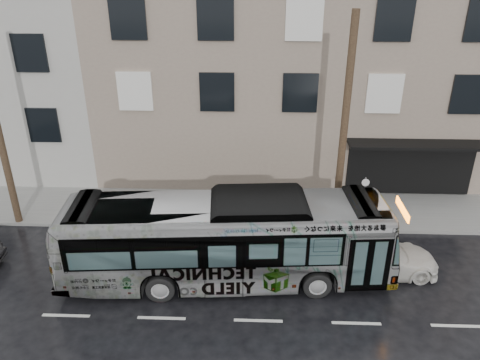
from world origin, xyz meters
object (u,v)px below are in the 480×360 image
object	(u,v)px
sign_post	(363,203)
bus	(226,240)
utility_pole_front	(344,129)
white_sedan	(377,257)

from	to	relation	value
sign_post	bus	size ratio (longest dim) A/B	0.20
utility_pole_front	white_sedan	distance (m)	5.10
sign_post	white_sedan	distance (m)	3.05
bus	white_sedan	distance (m)	5.71
utility_pole_front	sign_post	world-z (taller)	utility_pole_front
bus	sign_post	bearing A→B (deg)	-62.08
sign_post	white_sedan	size ratio (longest dim) A/B	0.53
utility_pole_front	sign_post	bearing A→B (deg)	0.00
bus	utility_pole_front	bearing A→B (deg)	-56.17
sign_post	white_sedan	xyz separation A→B (m)	(0.01, -2.97, -0.69)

